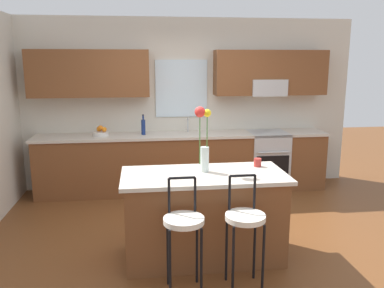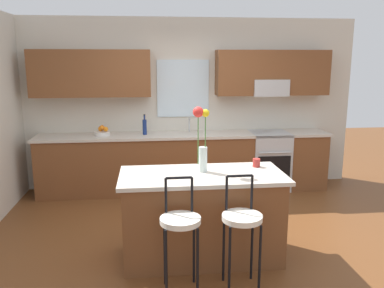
{
  "view_description": "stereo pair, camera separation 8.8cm",
  "coord_description": "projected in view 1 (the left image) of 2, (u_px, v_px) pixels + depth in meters",
  "views": [
    {
      "loc": [
        -0.65,
        -4.36,
        2.06
      ],
      "look_at": [
        -0.02,
        0.55,
        1.0
      ],
      "focal_mm": 37.17,
      "sensor_mm": 36.0,
      "label": 1
    },
    {
      "loc": [
        -0.56,
        -4.37,
        2.06
      ],
      "look_at": [
        -0.02,
        0.55,
        1.0
      ],
      "focal_mm": 37.17,
      "sensor_mm": 36.0,
      "label": 2
    }
  ],
  "objects": [
    {
      "name": "ground_plane",
      "position": [
        199.0,
        235.0,
        4.74
      ],
      "size": [
        14.0,
        14.0,
        0.0
      ],
      "primitive_type": "plane",
      "color": "brown"
    },
    {
      "name": "back_wall_assembly",
      "position": [
        183.0,
        94.0,
        6.35
      ],
      "size": [
        5.6,
        0.5,
        2.7
      ],
      "color": "beige",
      "rests_on": "ground"
    },
    {
      "name": "counter_run",
      "position": [
        184.0,
        162.0,
        6.29
      ],
      "size": [
        4.56,
        0.64,
        0.92
      ],
      "color": "brown",
      "rests_on": "ground"
    },
    {
      "name": "sink_faucet",
      "position": [
        188.0,
        123.0,
        6.32
      ],
      "size": [
        0.02,
        0.13,
        0.23
      ],
      "color": "#B7BABC",
      "rests_on": "counter_run"
    },
    {
      "name": "oven_range",
      "position": [
        267.0,
        160.0,
        6.44
      ],
      "size": [
        0.6,
        0.64,
        0.92
      ],
      "color": "#B7BABC",
      "rests_on": "ground"
    },
    {
      "name": "kitchen_island",
      "position": [
        204.0,
        216.0,
        4.13
      ],
      "size": [
        1.68,
        0.79,
        0.92
      ],
      "color": "brown",
      "rests_on": "ground"
    },
    {
      "name": "bar_stool_near",
      "position": [
        184.0,
        225.0,
        3.47
      ],
      "size": [
        0.36,
        0.36,
        1.04
      ],
      "color": "black",
      "rests_on": "ground"
    },
    {
      "name": "bar_stool_middle",
      "position": [
        245.0,
        222.0,
        3.54
      ],
      "size": [
        0.36,
        0.36,
        1.04
      ],
      "color": "black",
      "rests_on": "ground"
    },
    {
      "name": "flower_vase",
      "position": [
        203.0,
        138.0,
        4.04
      ],
      "size": [
        0.17,
        0.11,
        0.68
      ],
      "color": "silver",
      "rests_on": "kitchen_island"
    },
    {
      "name": "mug_ceramic",
      "position": [
        258.0,
        162.0,
        4.3
      ],
      "size": [
        0.08,
        0.08,
        0.09
      ],
      "primitive_type": "cylinder",
      "color": "#A52D28",
      "rests_on": "kitchen_island"
    },
    {
      "name": "fruit_bowl_oranges",
      "position": [
        101.0,
        132.0,
        6.03
      ],
      "size": [
        0.24,
        0.24,
        0.16
      ],
      "color": "silver",
      "rests_on": "counter_run"
    },
    {
      "name": "bottle_olive_oil",
      "position": [
        143.0,
        127.0,
        6.09
      ],
      "size": [
        0.06,
        0.06,
        0.31
      ],
      "color": "navy",
      "rests_on": "counter_run"
    }
  ]
}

